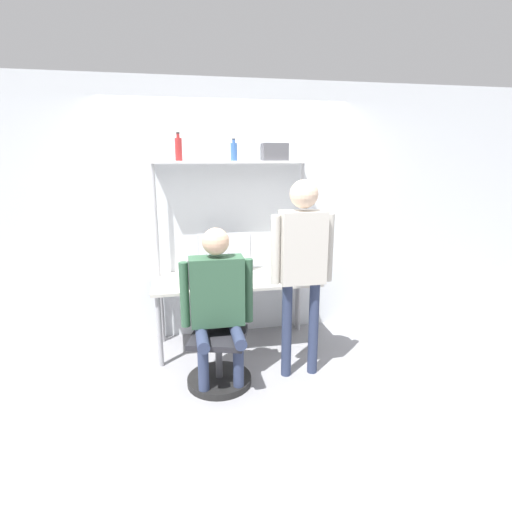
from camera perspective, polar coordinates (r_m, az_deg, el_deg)
The scene contains 13 objects.
ground_plane at distance 4.01m, azimuth -2.08°, elevation -14.86°, with size 12.00×12.00×0.00m, color gray.
wall_back at distance 4.31m, azimuth -3.87°, elevation 6.15°, with size 8.00×0.06×2.70m.
desk at distance 4.09m, azimuth -3.00°, elevation -4.20°, with size 1.64×0.71×0.74m.
shelf_unit at distance 4.12m, azimuth -3.62°, elevation 8.83°, with size 1.56×0.24×1.90m.
monitor at distance 4.19m, azimuth -4.49°, elevation 0.66°, with size 0.56×0.20×0.43m.
laptop at distance 3.88m, azimuth -7.48°, elevation -3.18°, with size 0.29×0.23×0.22m.
cell_phone at distance 3.93m, azimuth -3.54°, elevation -3.70°, with size 0.07×0.15×0.01m.
office_chair at distance 3.60m, azimuth -5.22°, elevation -13.47°, with size 0.57×0.57×0.91m.
person_seated at distance 3.35m, azimuth -5.54°, elevation -5.64°, with size 0.61×0.47×1.38m.
person_standing at distance 3.42m, azimuth 6.63°, elevation 0.30°, with size 0.55×0.24×1.76m.
bottle_blue at distance 4.11m, azimuth -3.19°, elevation 14.71°, with size 0.07×0.07×0.21m.
bottle_red at distance 4.07m, azimuth -11.01°, elevation 14.81°, with size 0.07×0.07×0.27m.
storage_box at distance 4.19m, azimuth 2.66°, elevation 14.63°, with size 0.26×0.17×0.17m.
Camera 1 is at (-0.55, -3.47, 1.94)m, focal length 28.00 mm.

